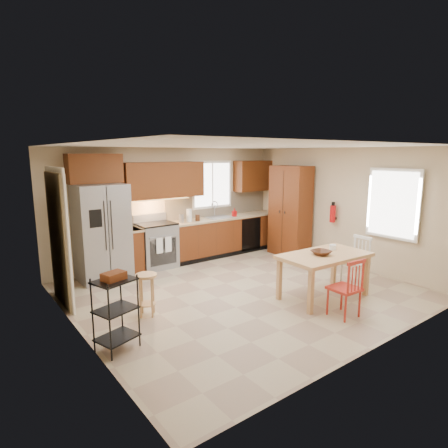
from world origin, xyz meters
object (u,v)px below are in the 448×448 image
at_px(pantry, 290,211).
at_px(table_jar, 333,248).
at_px(utility_cart, 116,313).
at_px(dining_table, 324,276).
at_px(range_stove, 156,246).
at_px(bar_stool, 147,295).
at_px(soap_bottle, 234,212).
at_px(refrigerator, 102,232).
at_px(chair_red, 344,287).
at_px(chair_white, 355,261).
at_px(table_bowl, 321,255).
at_px(fire_extinguisher, 333,214).

xyz_separation_m(pantry, table_jar, (-1.21, -2.14, -0.28)).
distance_m(table_jar, utility_cart, 3.75).
xyz_separation_m(dining_table, table_jar, (0.33, 0.09, 0.41)).
bearing_deg(range_stove, bar_stool, -120.18).
height_order(soap_bottle, table_jar, soap_bottle).
xyz_separation_m(refrigerator, dining_table, (2.59, -3.16, -0.54)).
distance_m(chair_red, bar_stool, 2.91).
bearing_deg(dining_table, bar_stool, 160.17).
height_order(refrigerator, range_stove, refrigerator).
height_order(chair_red, bar_stool, chair_red).
height_order(refrigerator, chair_white, refrigerator).
xyz_separation_m(range_stove, table_bowl, (1.35, -3.22, 0.29)).
bearing_deg(bar_stool, utility_cart, -120.53).
distance_m(range_stove, table_jar, 3.60).
bearing_deg(table_bowl, pantry, 53.80).
distance_m(pantry, chair_red, 3.50).
bearing_deg(soap_bottle, bar_stool, -148.14).
bearing_deg(chair_red, pantry, 59.47).
xyz_separation_m(fire_extinguisher, table_jar, (-1.41, -1.09, -0.33)).
distance_m(refrigerator, table_bowl, 4.03).
bearing_deg(pantry, utility_cart, -159.94).
xyz_separation_m(pantry, chair_white, (-0.59, -2.18, -0.61)).
height_order(table_jar, bar_stool, table_jar).
bearing_deg(fire_extinguisher, table_bowl, -147.21).
bearing_deg(pantry, chair_white, -105.09).
xyz_separation_m(fire_extinguisher, bar_stool, (-4.41, -0.07, -0.78)).
bearing_deg(dining_table, chair_white, 5.72).
bearing_deg(pantry, soap_bottle, 136.55).
bearing_deg(refrigerator, chair_red, -59.49).
bearing_deg(dining_table, table_jar, 18.65).
distance_m(refrigerator, bar_stool, 2.13).
bearing_deg(fire_extinguisher, range_stove, 147.38).
relative_size(chair_white, bar_stool, 1.38).
bearing_deg(utility_cart, range_stove, 37.88).
distance_m(refrigerator, table_jar, 4.23).
height_order(fire_extinguisher, dining_table, fire_extinguisher).
xyz_separation_m(range_stove, fire_extinguisher, (3.18, -2.04, 0.64)).
distance_m(pantry, dining_table, 2.79).
relative_size(range_stove, bar_stool, 1.43).
bearing_deg(dining_table, fire_extinguisher, 36.89).
height_order(pantry, table_bowl, pantry).
distance_m(dining_table, utility_cart, 3.42).
xyz_separation_m(chair_red, utility_cart, (-3.04, 1.08, 0.02)).
bearing_deg(chair_red, chair_white, 31.01).
bearing_deg(range_stove, pantry, -18.29).
bearing_deg(soap_bottle, utility_cart, -145.85).
distance_m(dining_table, table_bowl, 0.39).
relative_size(soap_bottle, utility_cart, 0.20).
relative_size(chair_red, table_jar, 7.11).
xyz_separation_m(refrigerator, table_jar, (2.92, -3.06, -0.14)).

